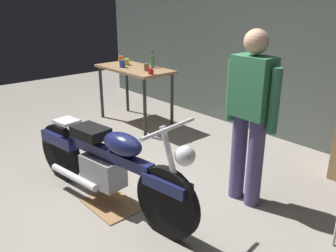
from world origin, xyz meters
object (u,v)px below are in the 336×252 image
at_px(mug_blue_enamel, 122,64).
at_px(mug_orange_travel, 121,59).
at_px(person_standing, 250,112).
at_px(motorcycle, 107,162).
at_px(bottle, 152,61).
at_px(mug_red_diner, 151,71).
at_px(mug_yellow_tall, 127,62).
at_px(mug_brown_stoneware, 147,67).

relative_size(mug_blue_enamel, mug_orange_travel, 1.05).
bearing_deg(person_standing, motorcycle, 53.54).
relative_size(motorcycle, mug_orange_travel, 18.54).
distance_m(motorcycle, mug_blue_enamel, 2.48).
bearing_deg(person_standing, mug_blue_enamel, -7.78).
bearing_deg(mug_orange_travel, motorcycle, -37.31).
bearing_deg(mug_blue_enamel, bottle, 49.36).
height_order(motorcycle, mug_red_diner, motorcycle).
xyz_separation_m(motorcycle, person_standing, (0.83, 1.06, 0.48)).
xyz_separation_m(motorcycle, mug_yellow_tall, (-2.03, 1.68, 0.50)).
relative_size(person_standing, mug_brown_stoneware, 15.20).
distance_m(mug_blue_enamel, mug_yellow_tall, 0.22).
relative_size(person_standing, mug_yellow_tall, 13.67).
relative_size(mug_orange_travel, bottle, 0.49).
relative_size(person_standing, mug_orange_travel, 14.20).
height_order(motorcycle, mug_yellow_tall, mug_yellow_tall).
bearing_deg(motorcycle, person_standing, 44.31).
relative_size(person_standing, mug_red_diner, 16.38).
bearing_deg(mug_orange_travel, mug_yellow_tall, -15.82).
distance_m(mug_orange_travel, bottle, 0.72).
distance_m(motorcycle, bottle, 2.51).
height_order(mug_blue_enamel, mug_yellow_tall, mug_blue_enamel).
bearing_deg(motorcycle, mug_blue_enamel, 133.90).
xyz_separation_m(mug_brown_stoneware, mug_yellow_tall, (-0.61, 0.07, -0.01)).
relative_size(mug_brown_stoneware, mug_orange_travel, 0.93).
height_order(mug_yellow_tall, bottle, bottle).
relative_size(motorcycle, mug_red_diner, 21.38).
bearing_deg(mug_red_diner, person_standing, -12.46).
distance_m(motorcycle, mug_yellow_tall, 2.69).
distance_m(mug_blue_enamel, mug_red_diner, 0.70).
relative_size(motorcycle, mug_blue_enamel, 17.63).
bearing_deg(mug_blue_enamel, mug_brown_stoneware, 12.47).
bearing_deg(mug_brown_stoneware, mug_red_diner, -24.35).
height_order(mug_blue_enamel, mug_brown_stoneware, mug_blue_enamel).
xyz_separation_m(mug_red_diner, mug_brown_stoneware, (-0.23, 0.10, 0.01)).
bearing_deg(mug_brown_stoneware, mug_orange_travel, 170.53).
relative_size(mug_yellow_tall, bottle, 0.51).
bearing_deg(mug_red_diner, mug_brown_stoneware, 155.65).
height_order(mug_yellow_tall, mug_orange_travel, mug_orange_travel).
relative_size(motorcycle, bottle, 9.04).
distance_m(person_standing, bottle, 2.55).
distance_m(mug_red_diner, mug_orange_travel, 1.14).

